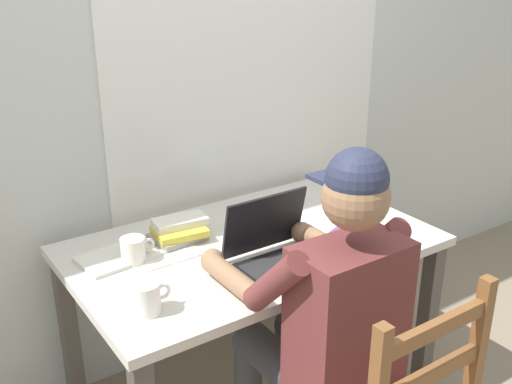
{
  "coord_description": "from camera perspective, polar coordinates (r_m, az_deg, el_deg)",
  "views": [
    {
      "loc": [
        -1.13,
        -1.68,
        1.73
      ],
      "look_at": [
        -0.02,
        -0.05,
        0.95
      ],
      "focal_mm": 42.22,
      "sensor_mm": 36.0,
      "label": 1
    }
  ],
  "objects": [
    {
      "name": "coffee_mug_spare",
      "position": [
        2.14,
        -11.5,
        -5.4
      ],
      "size": [
        0.12,
        0.09,
        0.09
      ],
      "color": "silver",
      "rests_on": "desk"
    },
    {
      "name": "computer_mouse",
      "position": [
        2.2,
        7.9,
        -5.23
      ],
      "size": [
        0.06,
        0.1,
        0.03
      ],
      "primitive_type": "ellipsoid",
      "color": "black",
      "rests_on": "desk"
    },
    {
      "name": "coffee_mug_white",
      "position": [
        1.85,
        -10.3,
        -9.85
      ],
      "size": [
        0.12,
        0.09,
        0.1
      ],
      "color": "white",
      "rests_on": "desk"
    },
    {
      "name": "landscape_photo_print",
      "position": [
        2.38,
        8.65,
        -3.5
      ],
      "size": [
        0.15,
        0.13,
        0.0
      ],
      "primitive_type": "cube",
      "rotation": [
        0.0,
        0.0,
        0.36
      ],
      "color": "#7A4293",
      "rests_on": "desk"
    },
    {
      "name": "paper_pile_near_laptop",
      "position": [
        2.19,
        -8.41,
        -5.83
      ],
      "size": [
        0.23,
        0.16,
        0.0
      ],
      "primitive_type": "cube",
      "rotation": [
        0.0,
        0.0,
        0.02
      ],
      "color": "silver",
      "rests_on": "desk"
    },
    {
      "name": "coffee_mug_dark",
      "position": [
        2.52,
        8.33,
        -0.92
      ],
      "size": [
        0.11,
        0.08,
        0.09
      ],
      "color": "#38281E",
      "rests_on": "desk"
    },
    {
      "name": "seated_person",
      "position": [
        1.92,
        6.44,
        -11.27
      ],
      "size": [
        0.5,
        0.6,
        1.26
      ],
      "color": "brown",
      "rests_on": "ground"
    },
    {
      "name": "back_wall",
      "position": [
        2.48,
        -6.64,
        11.43
      ],
      "size": [
        6.0,
        0.08,
        2.6
      ],
      "color": "beige",
      "rests_on": "ground"
    },
    {
      "name": "laptop",
      "position": [
        2.08,
        2.12,
        -5.45
      ],
      "size": [
        0.33,
        0.28,
        0.23
      ],
      "color": "black",
      "rests_on": "desk"
    },
    {
      "name": "book_stack_side",
      "position": [
        2.28,
        -7.32,
        -3.64
      ],
      "size": [
        0.22,
        0.17,
        0.08
      ],
      "color": "gray",
      "rests_on": "desk"
    },
    {
      "name": "desk",
      "position": [
        2.3,
        -0.38,
        -6.79
      ],
      "size": [
        1.34,
        0.81,
        0.73
      ],
      "color": "beige",
      "rests_on": "ground"
    },
    {
      "name": "paper_pile_back_corner",
      "position": [
        2.19,
        -12.98,
        -6.03
      ],
      "size": [
        0.28,
        0.21,
        0.01
      ],
      "primitive_type": "cube",
      "rotation": [
        0.0,
        0.0,
        0.11
      ],
      "color": "silver",
      "rests_on": "desk"
    },
    {
      "name": "book_stack_main",
      "position": [
        2.34,
        0.28,
        -2.86
      ],
      "size": [
        0.2,
        0.16,
        0.05
      ],
      "color": "#2D5B9E",
      "rests_on": "desk"
    }
  ]
}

